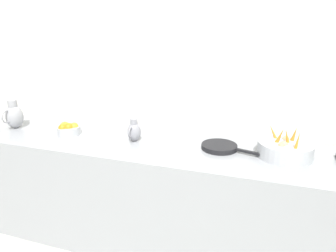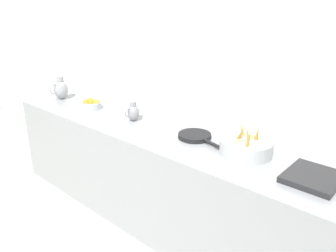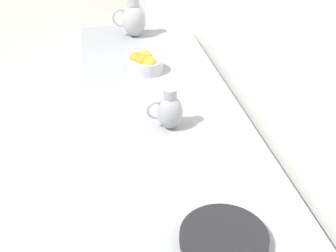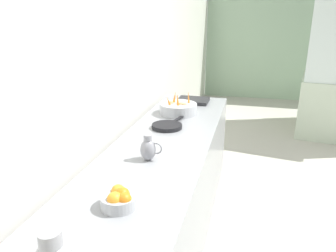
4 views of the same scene
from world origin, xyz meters
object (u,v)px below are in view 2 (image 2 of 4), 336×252
orange_bowl (91,104)px  metal_pitcher_short (133,112)px  vegetable_colander (246,147)px  metal_pitcher_tall (61,89)px  skillet_on_counter (195,136)px

orange_bowl → metal_pitcher_short: metal_pitcher_short is taller
vegetable_colander → metal_pitcher_tall: (0.07, -2.25, 0.06)m
orange_bowl → vegetable_colander: bearing=92.6°
skillet_on_counter → metal_pitcher_short: bearing=-86.4°
metal_pitcher_tall → metal_pitcher_short: 1.14m
orange_bowl → skillet_on_counter: bearing=93.3°
metal_pitcher_short → skillet_on_counter: size_ratio=0.42×
orange_bowl → metal_pitcher_tall: 0.56m
vegetable_colander → orange_bowl: vegetable_colander is taller
orange_bowl → metal_pitcher_short: size_ratio=1.04×
orange_bowl → metal_pitcher_tall: bearing=-90.3°
metal_pitcher_short → skillet_on_counter: (-0.04, 0.67, -0.06)m
orange_bowl → metal_pitcher_tall: metal_pitcher_tall is taller
vegetable_colander → skillet_on_counter: bearing=-89.6°
orange_bowl → metal_pitcher_short: 0.59m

